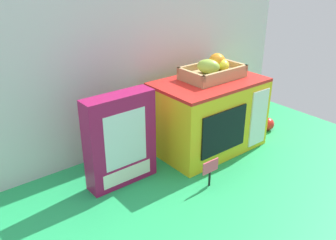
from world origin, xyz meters
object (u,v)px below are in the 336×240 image
object	(u,v)px
cookie_set_box	(120,140)
price_sign	(210,169)
loose_toy_apple	(268,124)
toy_microwave	(208,115)
food_groups_crate	(214,70)

from	to	relation	value
cookie_set_box	price_sign	size ratio (longest dim) A/B	3.27
loose_toy_apple	cookie_set_box	bearing A→B (deg)	175.26
toy_microwave	price_sign	bearing A→B (deg)	-132.25
toy_microwave	cookie_set_box	distance (m)	0.41
toy_microwave	food_groups_crate	world-z (taller)	food_groups_crate
price_sign	loose_toy_apple	world-z (taller)	price_sign
toy_microwave	cookie_set_box	world-z (taller)	cookie_set_box
food_groups_crate	price_sign	bearing A→B (deg)	-134.75
cookie_set_box	loose_toy_apple	xyz separation A→B (m)	(0.74, -0.06, -0.13)
price_sign	loose_toy_apple	size ratio (longest dim) A/B	1.70
toy_microwave	price_sign	world-z (taller)	toy_microwave
price_sign	cookie_set_box	bearing A→B (deg)	135.81
food_groups_crate	price_sign	distance (m)	0.41
toy_microwave	loose_toy_apple	bearing A→B (deg)	-10.00
toy_microwave	price_sign	xyz separation A→B (m)	(-0.19, -0.21, -0.08)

